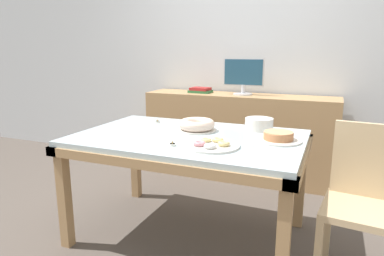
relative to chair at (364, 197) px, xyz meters
name	(u,v)px	position (x,y,z in m)	size (l,w,h in m)	color
ground_plane	(189,234)	(-1.13, 0.07, -0.52)	(12.00, 12.00, 0.00)	#564C44
wall_back	(247,56)	(-1.13, 1.73, 0.78)	(8.00, 0.10, 2.60)	silver
dining_table	(189,147)	(-1.13, 0.07, 0.16)	(1.60, 1.05, 0.77)	silver
chair	(364,197)	(0.00, 0.00, 0.00)	(0.46, 0.46, 0.94)	#D1B284
sideboard	(238,136)	(-1.13, 1.43, -0.07)	(2.02, 0.44, 0.90)	tan
computer_monitor	(243,77)	(-1.09, 1.43, 0.57)	(0.42, 0.20, 0.38)	silver
book_stack	(200,90)	(-1.57, 1.43, 0.41)	(0.24, 0.18, 0.06)	#2D6638
cake_chocolate_round	(278,137)	(-0.52, 0.15, 0.27)	(0.30, 0.30, 0.07)	silver
cake_golden_bundt	(197,125)	(-1.13, 0.22, 0.29)	(0.29, 0.29, 0.09)	silver
pastry_platter	(212,145)	(-0.88, -0.15, 0.26)	(0.34, 0.34, 0.04)	silver
plate_stack	(259,124)	(-0.71, 0.43, 0.29)	(0.21, 0.21, 0.09)	silver
tealight_centre	(182,123)	(-1.34, 0.40, 0.26)	(0.04, 0.04, 0.04)	silver
tealight_right_edge	(172,144)	(-1.12, -0.22, 0.26)	(0.04, 0.04, 0.04)	silver
tealight_left_edge	(157,122)	(-1.54, 0.36, 0.26)	(0.04, 0.04, 0.04)	silver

